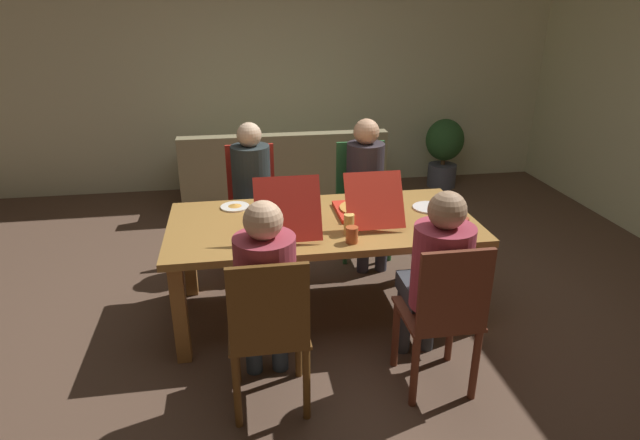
{
  "coord_description": "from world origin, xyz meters",
  "views": [
    {
      "loc": [
        -0.56,
        -3.33,
        2.13
      ],
      "look_at": [
        0.0,
        0.1,
        0.69
      ],
      "focal_mm": 29.89,
      "sensor_mm": 36.0,
      "label": 1
    }
  ],
  "objects_px": {
    "drinking_glass_0": "(352,235)",
    "pizza_box_1": "(285,219)",
    "chair_1": "(269,330)",
    "person_3": "(367,180)",
    "pizza_box_0": "(365,208)",
    "plate_0": "(235,206)",
    "person_2": "(437,271)",
    "drinking_glass_2": "(463,227)",
    "person_0": "(252,185)",
    "dining_table": "(322,232)",
    "chair_3": "(362,192)",
    "couch": "(283,177)",
    "person_1": "(266,285)",
    "plate_1": "(429,207)",
    "chair_0": "(252,199)",
    "chair_2": "(443,315)",
    "drinking_glass_1": "(349,224)",
    "potted_plant": "(444,149)"
  },
  "relations": [
    {
      "from": "person_0",
      "to": "drinking_glass_1",
      "type": "distance_m",
      "value": 1.23
    },
    {
      "from": "person_2",
      "to": "drinking_glass_2",
      "type": "height_order",
      "value": "person_2"
    },
    {
      "from": "person_2",
      "to": "pizza_box_1",
      "type": "bearing_deg",
      "value": 136.37
    },
    {
      "from": "person_1",
      "to": "drinking_glass_2",
      "type": "xyz_separation_m",
      "value": [
        1.28,
        0.42,
        0.07
      ]
    },
    {
      "from": "person_3",
      "to": "pizza_box_0",
      "type": "height_order",
      "value": "person_3"
    },
    {
      "from": "couch",
      "to": "person_0",
      "type": "bearing_deg",
      "value": -104.72
    },
    {
      "from": "person_3",
      "to": "plate_1",
      "type": "bearing_deg",
      "value": -68.53
    },
    {
      "from": "chair_1",
      "to": "pizza_box_1",
      "type": "bearing_deg",
      "value": 78.62
    },
    {
      "from": "chair_1",
      "to": "person_3",
      "type": "xyz_separation_m",
      "value": [
        0.96,
        1.8,
        0.19
      ]
    },
    {
      "from": "dining_table",
      "to": "person_3",
      "type": "bearing_deg",
      "value": 58.08
    },
    {
      "from": "dining_table",
      "to": "person_1",
      "type": "xyz_separation_m",
      "value": [
        -0.45,
        -0.83,
        0.08
      ]
    },
    {
      "from": "person_1",
      "to": "chair_2",
      "type": "bearing_deg",
      "value": -7.75
    },
    {
      "from": "chair_2",
      "to": "drinking_glass_0",
      "type": "distance_m",
      "value": 0.75
    },
    {
      "from": "plate_0",
      "to": "chair_1",
      "type": "bearing_deg",
      "value": -83.73
    },
    {
      "from": "person_1",
      "to": "pizza_box_0",
      "type": "xyz_separation_m",
      "value": [
        0.76,
        0.88,
        0.05
      ]
    },
    {
      "from": "person_2",
      "to": "couch",
      "type": "relative_size",
      "value": 0.56
    },
    {
      "from": "person_1",
      "to": "person_3",
      "type": "xyz_separation_m",
      "value": [
        0.96,
        1.66,
        0.0
      ]
    },
    {
      "from": "chair_1",
      "to": "chair_0",
      "type": "bearing_deg",
      "value": 90.0
    },
    {
      "from": "chair_0",
      "to": "pizza_box_1",
      "type": "xyz_separation_m",
      "value": [
        0.18,
        -1.05,
        0.23
      ]
    },
    {
      "from": "dining_table",
      "to": "couch",
      "type": "bearing_deg",
      "value": 91.37
    },
    {
      "from": "person_3",
      "to": "chair_3",
      "type": "bearing_deg",
      "value": 90.0
    },
    {
      "from": "dining_table",
      "to": "chair_0",
      "type": "height_order",
      "value": "chair_0"
    },
    {
      "from": "plate_1",
      "to": "person_2",
      "type": "bearing_deg",
      "value": -107.49
    },
    {
      "from": "dining_table",
      "to": "potted_plant",
      "type": "xyz_separation_m",
      "value": [
        1.91,
        2.58,
        -0.17
      ]
    },
    {
      "from": "person_2",
      "to": "couch",
      "type": "bearing_deg",
      "value": 100.41
    },
    {
      "from": "couch",
      "to": "potted_plant",
      "type": "relative_size",
      "value": 2.63
    },
    {
      "from": "pizza_box_0",
      "to": "plate_0",
      "type": "distance_m",
      "value": 0.95
    },
    {
      "from": "drinking_glass_2",
      "to": "couch",
      "type": "relative_size",
      "value": 0.06
    },
    {
      "from": "drinking_glass_0",
      "to": "pizza_box_1",
      "type": "bearing_deg",
      "value": 140.6
    },
    {
      "from": "person_3",
      "to": "pizza_box_0",
      "type": "bearing_deg",
      "value": -104.8
    },
    {
      "from": "chair_0",
      "to": "person_1",
      "type": "height_order",
      "value": "person_1"
    },
    {
      "from": "person_0",
      "to": "dining_table",
      "type": "bearing_deg",
      "value": -61.93
    },
    {
      "from": "potted_plant",
      "to": "pizza_box_1",
      "type": "bearing_deg",
      "value": -129.49
    },
    {
      "from": "person_1",
      "to": "plate_0",
      "type": "bearing_deg",
      "value": 97.01
    },
    {
      "from": "person_2",
      "to": "drinking_glass_2",
      "type": "relative_size",
      "value": 9.43
    },
    {
      "from": "drinking_glass_0",
      "to": "couch",
      "type": "relative_size",
      "value": 0.05
    },
    {
      "from": "dining_table",
      "to": "plate_1",
      "type": "bearing_deg",
      "value": 7.19
    },
    {
      "from": "person_2",
      "to": "chair_0",
      "type": "bearing_deg",
      "value": 118.23
    },
    {
      "from": "chair_3",
      "to": "plate_0",
      "type": "height_order",
      "value": "chair_3"
    },
    {
      "from": "pizza_box_0",
      "to": "drinking_glass_0",
      "type": "relative_size",
      "value": 5.57
    },
    {
      "from": "dining_table",
      "to": "chair_0",
      "type": "relative_size",
      "value": 2.09
    },
    {
      "from": "person_2",
      "to": "drinking_glass_2",
      "type": "distance_m",
      "value": 0.52
    },
    {
      "from": "person_0",
      "to": "drinking_glass_0",
      "type": "height_order",
      "value": "person_0"
    },
    {
      "from": "person_1",
      "to": "plate_1",
      "type": "distance_m",
      "value": 1.56
    },
    {
      "from": "drinking_glass_0",
      "to": "drinking_glass_2",
      "type": "xyz_separation_m",
      "value": [
        0.72,
        -0.03,
        0.01
      ]
    },
    {
      "from": "chair_1",
      "to": "couch",
      "type": "relative_size",
      "value": 0.44
    },
    {
      "from": "person_3",
      "to": "drinking_glass_2",
      "type": "distance_m",
      "value": 1.29
    },
    {
      "from": "person_0",
      "to": "chair_3",
      "type": "bearing_deg",
      "value": 9.4
    },
    {
      "from": "chair_1",
      "to": "pizza_box_0",
      "type": "distance_m",
      "value": 1.29
    },
    {
      "from": "person_3",
      "to": "drinking_glass_0",
      "type": "bearing_deg",
      "value": -108.07
    }
  ]
}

